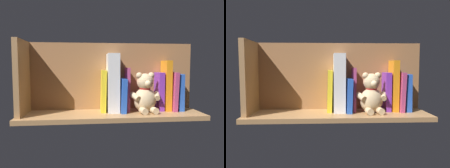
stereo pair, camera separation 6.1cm
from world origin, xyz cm
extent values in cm
cube|color=#A87A4C|center=(0.00, 0.00, -1.10)|extent=(88.18, 24.35, 2.20)
cube|color=#9B683F|center=(0.00, -9.92, 17.44)|extent=(88.18, 1.50, 34.87)
cube|color=#A87A4C|center=(42.09, 0.00, 17.44)|extent=(2.40, 18.35, 34.87)
cube|color=blue|center=(-35.03, -3.49, 9.37)|extent=(3.04, 10.57, 18.78)
cube|color=#B23F72|center=(-31.92, -3.00, 9.84)|extent=(2.71, 11.54, 19.73)
cube|color=orange|center=(-28.73, -3.82, 12.83)|extent=(2.96, 9.90, 25.65)
cube|color=purple|center=(-25.15, -4.11, 9.77)|extent=(2.83, 9.33, 19.54)
ellipsoid|color=#D1B284|center=(-16.49, 0.10, 6.00)|extent=(12.64, 11.61, 11.99)
sphere|color=#D1B284|center=(-16.49, 0.10, 15.09)|extent=(8.25, 8.25, 8.25)
sphere|color=#D1B284|center=(-19.56, -0.31, 18.18)|extent=(3.19, 3.19, 3.19)
sphere|color=#D1B284|center=(-13.43, 0.51, 18.18)|extent=(3.19, 3.19, 3.19)
sphere|color=beige|center=(-16.96, 3.58, 14.47)|extent=(3.19, 3.19, 3.19)
cylinder|color=#D1B284|center=(-22.34, 0.83, 8.10)|extent=(4.01, 6.36, 4.44)
cylinder|color=#D1B284|center=(-11.05, 2.34, 8.10)|extent=(5.22, 6.52, 4.44)
cylinder|color=#D1B284|center=(-19.84, 4.80, 1.59)|extent=(3.75, 4.88, 3.19)
cylinder|color=#D1B284|center=(-14.49, 5.51, 1.59)|extent=(3.75, 4.88, 3.19)
torus|color=red|center=(-16.49, 0.10, 11.81)|extent=(6.15, 6.15, 0.94)
cube|color=#B23F72|center=(-8.20, -3.69, 10.98)|extent=(1.51, 10.18, 21.98)
cube|color=blue|center=(-5.57, -2.20, 8.32)|extent=(3.10, 13.15, 16.72)
cube|color=white|center=(-0.75, -2.74, 14.47)|extent=(5.69, 11.87, 28.93)
cube|color=yellow|center=(3.97, -3.69, 10.38)|extent=(2.84, 10.18, 20.81)
camera|label=1|loc=(11.03, 103.58, 22.31)|focal=34.41mm
camera|label=2|loc=(4.91, 104.05, 22.31)|focal=34.41mm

